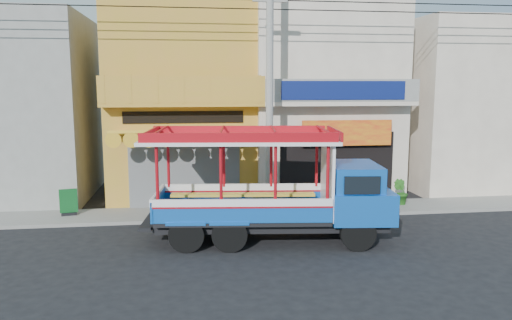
{
  "coord_description": "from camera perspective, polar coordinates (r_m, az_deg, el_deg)",
  "views": [
    {
      "loc": [
        -3.84,
        -14.0,
        4.76
      ],
      "look_at": [
        -1.59,
        2.5,
        2.24
      ],
      "focal_mm": 35.0,
      "sensor_mm": 36.0,
      "label": 1
    }
  ],
  "objects": [
    {
      "name": "ground",
      "position": [
        15.28,
        7.29,
        -9.62
      ],
      "size": [
        90.0,
        90.0,
        0.0
      ],
      "primitive_type": "plane",
      "color": "black",
      "rests_on": "ground"
    },
    {
      "name": "sidewalk",
      "position": [
        18.99,
        4.16,
        -5.75
      ],
      "size": [
        30.0,
        2.0,
        0.12
      ],
      "primitive_type": "cube",
      "color": "slate",
      "rests_on": "ground"
    },
    {
      "name": "shophouse_left",
      "position": [
        21.97,
        -8.25,
        6.82
      ],
      "size": [
        6.0,
        7.5,
        8.24
      ],
      "color": "gold",
      "rests_on": "ground"
    },
    {
      "name": "shophouse_right",
      "position": [
        22.73,
        7.16,
        6.89
      ],
      "size": [
        6.0,
        6.75,
        8.24
      ],
      "color": "#C1B19E",
      "rests_on": "ground"
    },
    {
      "name": "party_pilaster",
      "position": [
        19.08,
        0.8,
        6.32
      ],
      "size": [
        0.35,
        0.3,
        8.0
      ],
      "primitive_type": "cube",
      "color": "#C1B19E",
      "rests_on": "ground"
    },
    {
      "name": "filler_building_left",
      "position": [
        23.15,
        -25.9,
        5.37
      ],
      "size": [
        6.0,
        6.0,
        7.6
      ],
      "primitive_type": "cube",
      "color": "gray",
      "rests_on": "ground"
    },
    {
      "name": "filler_building_right",
      "position": [
        25.49,
        22.6,
        5.79
      ],
      "size": [
        6.0,
        6.0,
        7.6
      ],
      "primitive_type": "cube",
      "color": "#C1B19E",
      "rests_on": "ground"
    },
    {
      "name": "utility_pole",
      "position": [
        17.56,
        2.05,
        9.49
      ],
      "size": [
        28.0,
        0.26,
        9.0
      ],
      "color": "gray",
      "rests_on": "ground"
    },
    {
      "name": "songthaew_truck",
      "position": [
        15.18,
        3.61,
        -3.18
      ],
      "size": [
        7.62,
        3.18,
        3.46
      ],
      "color": "black",
      "rests_on": "ground"
    },
    {
      "name": "green_sign",
      "position": [
        19.17,
        -20.62,
        -4.74
      ],
      "size": [
        0.62,
        0.38,
        0.95
      ],
      "color": "black",
      "rests_on": "sidewalk"
    },
    {
      "name": "potted_plant_a",
      "position": [
        19.65,
        8.83,
        -3.56
      ],
      "size": [
        1.27,
        1.26,
        1.07
      ],
      "primitive_type": "imported",
      "rotation": [
        0.0,
        0.0,
        0.77
      ],
      "color": "#235A19",
      "rests_on": "sidewalk"
    },
    {
      "name": "potted_plant_b",
      "position": [
        20.33,
        16.2,
        -3.52
      ],
      "size": [
        0.69,
        0.69,
        0.98
      ],
      "primitive_type": "imported",
      "rotation": [
        0.0,
        0.0,
        2.4
      ],
      "color": "#235A19",
      "rests_on": "sidewalk"
    }
  ]
}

